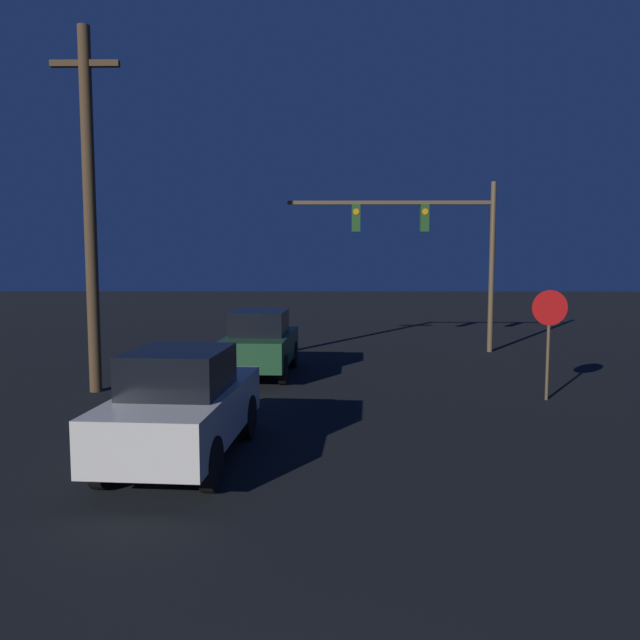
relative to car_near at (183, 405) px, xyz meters
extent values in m
cube|color=beige|center=(0.00, 0.04, -0.13)|extent=(1.89, 4.18, 0.75)
cube|color=black|center=(-0.01, -0.16, 0.56)|extent=(1.48, 1.81, 0.63)
cylinder|color=black|center=(-0.65, 1.35, -0.50)|extent=(0.23, 0.76, 0.75)
cylinder|color=black|center=(0.83, 1.25, -0.50)|extent=(0.23, 0.76, 0.75)
cylinder|color=black|center=(-0.82, -1.17, -0.50)|extent=(0.23, 0.76, 0.75)
cylinder|color=black|center=(0.65, -1.27, -0.50)|extent=(0.23, 0.76, 0.75)
sphere|color=#F9EFC6|center=(-0.30, 2.12, -0.05)|extent=(0.18, 0.18, 0.18)
sphere|color=#F9EFC6|center=(0.59, 2.06, -0.05)|extent=(0.18, 0.18, 0.18)
cube|color=#1E4728|center=(0.43, 7.21, -0.13)|extent=(1.80, 4.15, 0.75)
cube|color=black|center=(0.42, 7.01, 0.56)|extent=(1.45, 1.78, 0.63)
cylinder|color=black|center=(-0.25, 8.51, -0.50)|extent=(0.21, 0.75, 0.75)
cylinder|color=black|center=(1.23, 8.44, -0.50)|extent=(0.21, 0.75, 0.75)
cylinder|color=black|center=(-0.37, 5.99, -0.50)|extent=(0.21, 0.75, 0.75)
cylinder|color=black|center=(1.11, 5.92, -0.50)|extent=(0.21, 0.75, 0.75)
sphere|color=#F9EFC6|center=(0.09, 9.29, -0.05)|extent=(0.18, 0.18, 0.18)
sphere|color=#F9EFC6|center=(0.97, 9.25, -0.05)|extent=(0.18, 0.18, 0.18)
cylinder|color=brown|center=(7.69, 11.57, 1.95)|extent=(0.18, 0.18, 5.65)
cube|color=brown|center=(4.28, 11.57, 4.10)|extent=(6.80, 0.12, 0.12)
cube|color=#1E471E|center=(5.42, 11.57, 3.59)|extent=(0.28, 0.28, 0.90)
cylinder|color=orange|center=(5.42, 11.42, 3.79)|extent=(0.20, 0.02, 0.20)
cube|color=#1E471E|center=(3.15, 11.57, 3.59)|extent=(0.28, 0.28, 0.90)
cylinder|color=orange|center=(3.15, 11.42, 3.79)|extent=(0.20, 0.02, 0.20)
cylinder|color=brown|center=(7.05, 4.29, 0.34)|extent=(0.07, 0.07, 2.43)
cylinder|color=red|center=(7.05, 4.27, 1.17)|extent=(0.77, 0.03, 0.77)
cylinder|color=#4C3823|center=(-3.24, 5.05, 3.27)|extent=(0.28, 0.28, 8.29)
cube|color=#4C3823|center=(-3.24, 5.05, 6.59)|extent=(1.55, 0.14, 0.14)
camera|label=1|loc=(2.20, -9.32, 2.20)|focal=35.00mm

